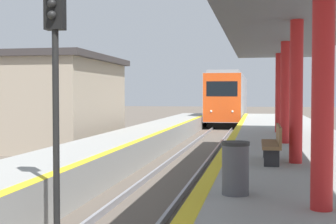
{
  "coord_description": "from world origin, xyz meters",
  "views": [
    {
      "loc": [
        2.61,
        -1.12,
        2.66
      ],
      "look_at": [
        -1.07,
        18.02,
        1.92
      ],
      "focal_mm": 50.0,
      "sensor_mm": 36.0,
      "label": 1
    }
  ],
  "objects_px": {
    "train": "(229,98)",
    "trash_bin": "(235,168)",
    "bench": "(274,142)",
    "signal_near": "(55,60)"
  },
  "relations": [
    {
      "from": "train",
      "to": "signal_near",
      "type": "distance_m",
      "value": 35.23
    },
    {
      "from": "train",
      "to": "trash_bin",
      "type": "relative_size",
      "value": 19.36
    },
    {
      "from": "train",
      "to": "signal_near",
      "type": "height_order",
      "value": "signal_near"
    },
    {
      "from": "train",
      "to": "trash_bin",
      "type": "xyz_separation_m",
      "value": [
        2.25,
        -35.33,
        -0.87
      ]
    },
    {
      "from": "signal_near",
      "to": "bench",
      "type": "relative_size",
      "value": 2.49
    },
    {
      "from": "signal_near",
      "to": "bench",
      "type": "bearing_deg",
      "value": 43.66
    },
    {
      "from": "train",
      "to": "signal_near",
      "type": "bearing_deg",
      "value": -91.65
    },
    {
      "from": "signal_near",
      "to": "trash_bin",
      "type": "distance_m",
      "value": 3.76
    },
    {
      "from": "bench",
      "to": "signal_near",
      "type": "bearing_deg",
      "value": -136.34
    },
    {
      "from": "train",
      "to": "bench",
      "type": "height_order",
      "value": "train"
    }
  ]
}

